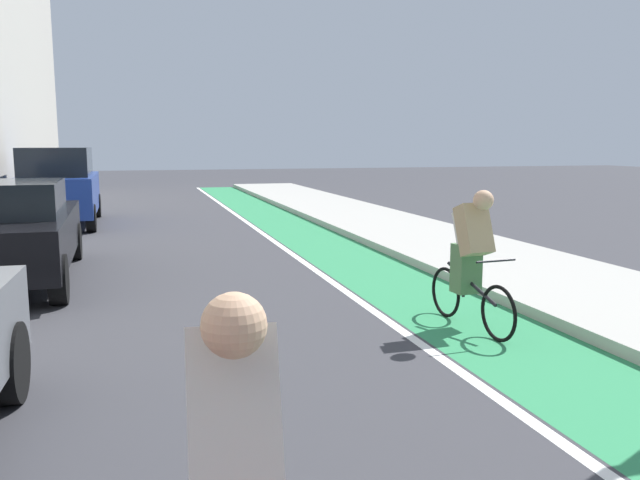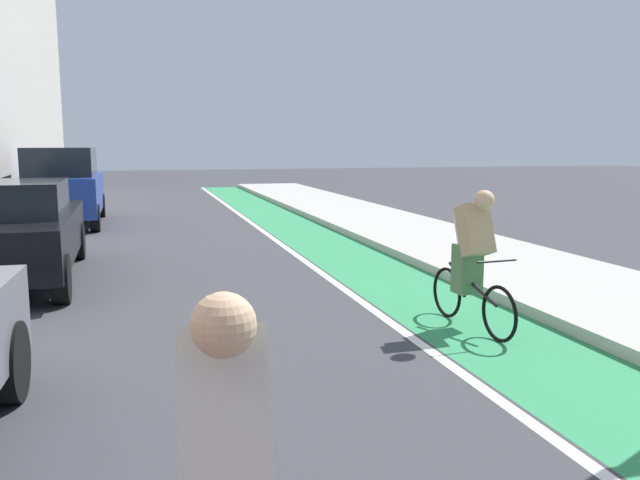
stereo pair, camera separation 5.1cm
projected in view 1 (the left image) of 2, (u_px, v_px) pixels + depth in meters
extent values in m
plane|color=#38383D|center=(195.00, 285.00, 9.54)|extent=(86.10, 86.10, 0.00)
cube|color=#2D8451|center=(341.00, 254.00, 12.23)|extent=(1.60, 39.14, 0.00)
cube|color=white|center=(295.00, 256.00, 11.99)|extent=(0.12, 39.14, 0.00)
cube|color=#A8A59E|center=(448.00, 245.00, 12.83)|extent=(2.87, 39.14, 0.14)
cylinder|color=black|center=(8.00, 363.00, 5.17)|extent=(0.24, 0.67, 0.66)
cube|color=black|center=(7.00, 237.00, 9.68)|extent=(1.94, 4.60, 0.70)
cube|color=black|center=(2.00, 201.00, 9.38)|extent=(1.66, 1.96, 0.55)
cylinder|color=black|center=(75.00, 241.00, 11.61)|extent=(0.24, 0.67, 0.66)
cylinder|color=black|center=(58.00, 280.00, 8.35)|extent=(0.24, 0.67, 0.66)
cube|color=navy|center=(59.00, 194.00, 16.46)|extent=(1.86, 4.41, 0.95)
cube|color=black|center=(57.00, 163.00, 16.14)|extent=(1.62, 2.65, 0.75)
cylinder|color=black|center=(35.00, 207.00, 17.86)|extent=(0.23, 0.66, 0.66)
cylinder|color=black|center=(97.00, 206.00, 18.32)|extent=(0.23, 0.66, 0.66)
cylinder|color=black|center=(16.00, 221.00, 14.75)|extent=(0.23, 0.66, 0.66)
cylinder|color=black|center=(91.00, 218.00, 15.21)|extent=(0.23, 0.66, 0.66)
cube|color=beige|center=(232.00, 406.00, 2.30)|extent=(0.35, 0.42, 0.60)
sphere|color=tan|center=(234.00, 325.00, 2.10)|extent=(0.22, 0.22, 0.22)
torus|color=black|center=(498.00, 313.00, 6.79)|extent=(0.09, 0.61, 0.61)
torus|color=black|center=(446.00, 292.00, 7.77)|extent=(0.09, 0.61, 0.61)
cylinder|color=black|center=(471.00, 283.00, 7.25)|extent=(0.12, 0.96, 0.33)
cylinder|color=black|center=(462.00, 273.00, 7.40)|extent=(0.05, 0.12, 0.55)
cylinder|color=black|center=(496.00, 261.00, 6.78)|extent=(0.48, 0.06, 0.02)
cube|color=#4C7247|center=(466.00, 268.00, 7.32)|extent=(0.30, 0.26, 0.56)
cube|color=tan|center=(474.00, 230.00, 7.13)|extent=(0.35, 0.42, 0.60)
sphere|color=tan|center=(483.00, 200.00, 6.94)|extent=(0.22, 0.22, 0.22)
cube|color=beige|center=(468.00, 227.00, 7.25)|extent=(0.28, 0.29, 0.39)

